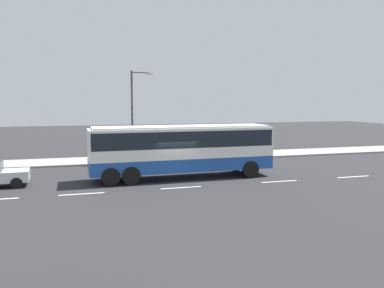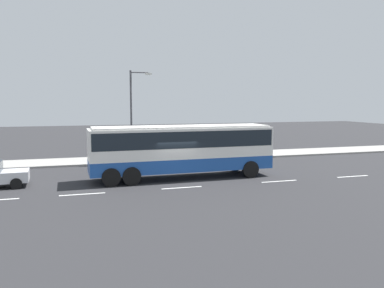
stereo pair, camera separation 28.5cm
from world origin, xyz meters
TOP-DOWN VIEW (x-y plane):
  - ground_plane at (0.00, 0.00)m, footprint 120.00×120.00m
  - sidewalk_curb at (0.00, 9.03)m, footprint 80.00×4.00m
  - lane_centreline at (3.80, -2.39)m, footprint 44.89×0.16m
  - coach_bus at (0.65, 0.44)m, footprint 11.83×2.96m
  - pedestrian_near_curb at (2.01, 9.02)m, footprint 0.32×0.32m
  - street_lamp at (-1.42, 7.57)m, footprint 1.75×0.24m

SIDE VIEW (x-z plane):
  - ground_plane at x=0.00m, z-range 0.00..0.00m
  - lane_centreline at x=3.80m, z-range 0.00..0.01m
  - sidewalk_curb at x=0.00m, z-range 0.00..0.15m
  - pedestrian_near_curb at x=2.01m, z-range 0.28..1.98m
  - coach_bus at x=0.65m, z-range 0.41..3.81m
  - street_lamp at x=-1.42m, z-range 0.67..7.92m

